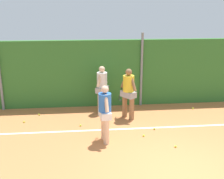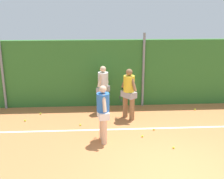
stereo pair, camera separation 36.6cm
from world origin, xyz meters
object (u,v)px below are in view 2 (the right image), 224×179
Objects in this scene: player_foreground_near at (103,111)px; tennis_ball_1 at (142,136)px; tennis_ball_8 at (80,125)px; player_backcourt_far at (103,86)px; tennis_ball_7 at (154,129)px; tennis_ball_3 at (41,114)px; tennis_ball_9 at (25,121)px; player_midcourt at (129,91)px; tennis_ball_0 at (174,148)px; tennis_ball_4 at (195,109)px.

player_foreground_near reaches higher than tennis_ball_1.
player_foreground_near is 1.73m from tennis_ball_8.
tennis_ball_7 is at bearing 74.09° from player_backcourt_far.
tennis_ball_3 is 1.00× the size of tennis_ball_8.
tennis_ball_3 is 1.98m from tennis_ball_8.
tennis_ball_9 is at bearing 50.22° from player_foreground_near.
player_foreground_near is 27.25× the size of tennis_ball_7.
player_foreground_near is 2.05m from player_midcourt.
tennis_ball_0 is at bearing 168.09° from player_midcourt.
player_backcourt_far is 27.91× the size of tennis_ball_0.
player_backcourt_far is 2.84m from tennis_ball_1.
player_backcourt_far is 27.91× the size of tennis_ball_9.
tennis_ball_1 is 1.00× the size of tennis_ball_4.
tennis_ball_1 is at bearing -20.74° from tennis_ball_9.
tennis_ball_7 is 2.57m from tennis_ball_8.
tennis_ball_9 is at bearing -173.58° from tennis_ball_4.
player_midcourt reaches higher than player_backcourt_far.
tennis_ball_7 is (4.10, -1.71, 0.00)m from tennis_ball_3.
player_midcourt is 1.19m from player_backcourt_far.
player_backcourt_far is 27.91× the size of tennis_ball_8.
tennis_ball_1 is 1.00× the size of tennis_ball_9.
player_foreground_near is at bearing -45.27° from tennis_ball_3.
player_midcourt is at bearing 1.05° from tennis_ball_9.
tennis_ball_7 is (-0.32, 1.30, 0.00)m from tennis_ball_0.
player_foreground_near is at bearing -146.93° from tennis_ball_4.
tennis_ball_1 is 3.40m from tennis_ball_4.
tennis_ball_9 is (-3.80, -0.07, -1.03)m from player_midcourt.
player_midcourt is 3.57m from tennis_ball_3.
player_foreground_near reaches higher than tennis_ball_3.
player_backcourt_far is at bearing 14.16° from player_midcourt.
player_foreground_near reaches higher than tennis_ball_0.
tennis_ball_4 and tennis_ball_9 have the same top height.
player_foreground_near is 27.25× the size of tennis_ball_9.
tennis_ball_4 is 1.00× the size of tennis_ball_8.
tennis_ball_3 is at bearing 56.45° from tennis_ball_9.
tennis_ball_1 and tennis_ball_4 have the same top height.
player_backcourt_far is at bearing 16.22° from tennis_ball_9.
tennis_ball_1 is (1.26, 0.18, -0.97)m from player_foreground_near.
tennis_ball_3 is at bearing 145.76° from tennis_ball_0.
tennis_ball_8 is (-2.83, 1.83, 0.00)m from tennis_ball_0.
player_backcourt_far is 1.89m from tennis_ball_8.
tennis_ball_8 is (-0.86, -1.36, -1.00)m from player_backcourt_far.
player_backcourt_far is 3.17m from tennis_ball_9.
player_foreground_near is 2.36m from tennis_ball_0.
player_backcourt_far is at bearing 121.79° from tennis_ball_0.
tennis_ball_7 is at bearing -76.98° from player_foreground_near.
tennis_ball_4 is 4.73m from tennis_ball_8.
tennis_ball_0 is (1.06, -2.42, -1.03)m from player_midcourt.
player_midcourt is 28.68× the size of tennis_ball_1.
tennis_ball_9 is (-0.44, -0.66, 0.00)m from tennis_ball_3.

